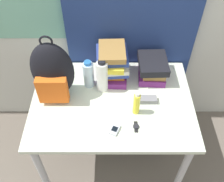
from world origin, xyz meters
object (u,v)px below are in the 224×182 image
Objects in this scene: sunscreen_bottle at (136,104)px; sunglasses_case at (146,100)px; book_stack_center at (153,68)px; water_bottle at (89,74)px; backpack at (53,72)px; book_stack_left at (113,63)px; wristwatch at (136,127)px; sports_bottle at (102,76)px; cell_phone at (115,130)px.

sunglasses_case is (0.07, 0.09, -0.07)m from sunscreen_bottle.
water_bottle reaches higher than book_stack_center.
backpack reaches higher than book_stack_left.
wristwatch is at bearing -92.53° from sunscreen_bottle.
sunglasses_case is at bearing -6.56° from backpack.
book_stack_center is at bearing 67.74° from sunscreen_bottle.
book_stack_left is 1.05× the size of sports_bottle.
water_bottle is at bearing 114.58° from cell_phone.
book_stack_center is 1.43× the size of sunscreen_bottle.
book_stack_left reaches higher than book_stack_center.
water_bottle reaches higher than sunscreen_bottle.
sports_bottle is at bearing -160.55° from book_stack_center.
backpack is at bearing 152.26° from wristwatch.
book_stack_left is 1.25× the size of water_bottle.
book_stack_left is 3.32× the size of wristwatch.
sunscreen_bottle is at bearing -112.26° from book_stack_center.
sunglasses_case reaches higher than wristwatch.
cell_phone is at bearing -37.46° from backpack.
cell_phone is at bearing -88.62° from book_stack_left.
backpack reaches higher than water_bottle.
sunglasses_case is at bearing -22.11° from sports_bottle.
wristwatch is at bearing 10.68° from cell_phone.
wristwatch is (0.31, -0.37, -0.10)m from water_bottle.
sunscreen_bottle is at bearing -43.28° from sports_bottle.
sunglasses_case is (0.21, 0.23, 0.01)m from cell_phone.
backpack is at bearing -171.09° from sports_bottle.
backpack is 5.17× the size of cell_phone.
sports_bottle is (-0.07, -0.12, -0.00)m from book_stack_left.
backpack is at bearing 142.54° from cell_phone.
sports_bottle is at bearing 123.42° from wristwatch.
sports_bottle is at bearing -21.46° from water_bottle.
cell_phone is (0.01, -0.48, -0.12)m from book_stack_left.
wristwatch is (-0.01, -0.12, -0.08)m from sunscreen_bottle.
backpack is 0.54m from cell_phone.
book_stack_center is 0.47m from water_bottle.
book_stack_left is 0.35m from sunglasses_case.
backpack is 1.83× the size of book_stack_center.
backpack reaches higher than sunscreen_bottle.
sunscreen_bottle reaches higher than sunglasses_case.
sports_bottle reaches higher than sunglasses_case.
book_stack_center is 0.38m from sports_bottle.
sunscreen_bottle is 0.13m from sunglasses_case.
water_bottle is 1.47× the size of sunglasses_case.
book_stack_left is at bearing -178.86° from book_stack_center.
book_stack_center is at bearing 19.45° from sports_bottle.
sunscreen_bottle reaches higher than wristwatch.
backpack is 0.71m from book_stack_center.
backpack is at bearing -156.16° from book_stack_left.
water_bottle is at bearing -168.91° from book_stack_center.
book_stack_left is 0.49m from cell_phone.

